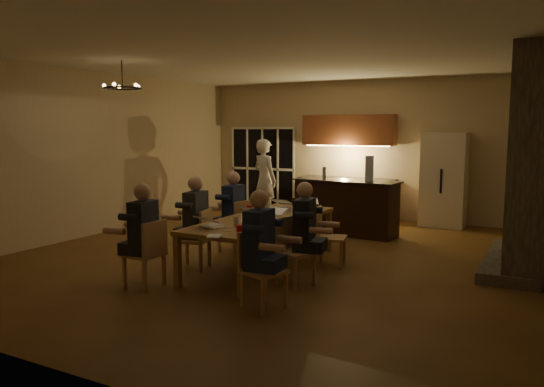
{
  "coord_description": "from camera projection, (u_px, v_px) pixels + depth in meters",
  "views": [
    {
      "loc": [
        3.96,
        -7.48,
        2.08
      ],
      "look_at": [
        -0.2,
        0.3,
        1.0
      ],
      "focal_mm": 35.0,
      "sensor_mm": 36.0,
      "label": 1
    }
  ],
  "objects": [
    {
      "name": "laptop_a",
      "position": [
        213.0,
        219.0,
        7.18
      ],
      "size": [
        0.4,
        0.37,
        0.23
      ],
      "primitive_type": null,
      "rotation": [
        0.0,
        0.0,
        2.79
      ],
      "color": "silver",
      "rests_on": "dining_table"
    },
    {
      "name": "laptop_b",
      "position": [
        253.0,
        220.0,
        7.08
      ],
      "size": [
        0.42,
        0.4,
        0.23
      ],
      "primitive_type": null,
      "rotation": [
        0.0,
        0.0,
        0.5
      ],
      "color": "silver",
      "rests_on": "dining_table"
    },
    {
      "name": "person_left_far",
      "position": [
        234.0,
        213.0,
        8.84
      ],
      "size": [
        0.64,
        0.64,
        1.38
      ],
      "primitive_type": null,
      "rotation": [
        0.0,
        0.0,
        -1.51
      ],
      "color": "#1E2A4C",
      "rests_on": "ground"
    },
    {
      "name": "chair_left_mid",
      "position": [
        193.0,
        239.0,
        7.89
      ],
      "size": [
        0.54,
        0.54,
        0.89
      ],
      "primitive_type": null,
      "rotation": [
        0.0,
        0.0,
        -1.32
      ],
      "color": "tan",
      "rests_on": "ground"
    },
    {
      "name": "refrigerator",
      "position": [
        444.0,
        180.0,
        11.27
      ],
      "size": [
        0.9,
        0.68,
        2.0
      ],
      "primitive_type": "cube",
      "color": "beige",
      "rests_on": "ground"
    },
    {
      "name": "person_right_mid",
      "position": [
        304.0,
        233.0,
        7.12
      ],
      "size": [
        0.7,
        0.7,
        1.38
      ],
      "primitive_type": null,
      "rotation": [
        0.0,
        0.0,
        1.75
      ],
      "color": "#22232B",
      "rests_on": "ground"
    },
    {
      "name": "mug_back",
      "position": [
        268.0,
        206.0,
        8.84
      ],
      "size": [
        0.07,
        0.07,
        0.1
      ],
      "primitive_type": "cylinder",
      "color": "silver",
      "rests_on": "dining_table"
    },
    {
      "name": "plate_left",
      "position": [
        216.0,
        225.0,
        7.32
      ],
      "size": [
        0.23,
        0.23,
        0.02
      ],
      "primitive_type": "cylinder",
      "color": "silver",
      "rests_on": "dining_table"
    },
    {
      "name": "plate_near",
      "position": [
        264.0,
        226.0,
        7.27
      ],
      "size": [
        0.22,
        0.22,
        0.02
      ],
      "primitive_type": "cylinder",
      "color": "silver",
      "rests_on": "dining_table"
    },
    {
      "name": "bar_blender",
      "position": [
        369.0,
        169.0,
        10.14
      ],
      "size": [
        0.19,
        0.19,
        0.48
      ],
      "primitive_type": "cube",
      "rotation": [
        0.0,
        0.0,
        0.23
      ],
      "color": "silver",
      "rests_on": "bar_island"
    },
    {
      "name": "dining_table",
      "position": [
        263.0,
        242.0,
        7.99
      ],
      "size": [
        1.1,
        2.98,
        0.75
      ],
      "primitive_type": "cube",
      "color": "#9E673F",
      "rests_on": "ground"
    },
    {
      "name": "can_silver",
      "position": [
        236.0,
        222.0,
        7.25
      ],
      "size": [
        0.07,
        0.07,
        0.12
      ],
      "primitive_type": "cylinder",
      "color": "#B2B2B7",
      "rests_on": "dining_table"
    },
    {
      "name": "laptop_e",
      "position": [
        284.0,
        201.0,
        8.98
      ],
      "size": [
        0.34,
        0.3,
        0.23
      ],
      "primitive_type": null,
      "rotation": [
        0.0,
        0.0,
        3.07
      ],
      "color": "silver",
      "rests_on": "dining_table"
    },
    {
      "name": "laptop_f",
      "position": [
        309.0,
        203.0,
        8.76
      ],
      "size": [
        0.42,
        0.41,
        0.23
      ],
      "primitive_type": null,
      "rotation": [
        0.0,
        0.0,
        0.55
      ],
      "color": "silver",
      "rests_on": "dining_table"
    },
    {
      "name": "chair_left_far",
      "position": [
        234.0,
        226.0,
        8.95
      ],
      "size": [
        0.52,
        0.52,
        0.89
      ],
      "primitive_type": null,
      "rotation": [
        0.0,
        0.0,
        -1.79
      ],
      "color": "tan",
      "rests_on": "ground"
    },
    {
      "name": "notepad",
      "position": [
        214.0,
        236.0,
        6.57
      ],
      "size": [
        0.24,
        0.27,
        0.01
      ],
      "primitive_type": "cube",
      "rotation": [
        0.0,
        0.0,
        0.45
      ],
      "color": "white",
      "rests_on": "dining_table"
    },
    {
      "name": "left_wall",
      "position": [
        92.0,
        153.0,
        10.34
      ],
      "size": [
        0.04,
        9.0,
        3.2
      ],
      "primitive_type": "cube",
      "color": "tan",
      "rests_on": "ground"
    },
    {
      "name": "ceiling",
      "position": [
        274.0,
        55.0,
        8.26
      ],
      "size": [
        8.0,
        9.0,
        0.04
      ],
      "primitive_type": "cube",
      "color": "white",
      "rests_on": "back_wall"
    },
    {
      "name": "laptop_c",
      "position": [
        254.0,
        209.0,
        8.12
      ],
      "size": [
        0.38,
        0.35,
        0.23
      ],
      "primitive_type": null,
      "rotation": [
        0.0,
        0.0,
        2.91
      ],
      "color": "silver",
      "rests_on": "dining_table"
    },
    {
      "name": "chair_right_near",
      "position": [
        264.0,
        270.0,
        6.15
      ],
      "size": [
        0.56,
        0.56,
        0.89
      ],
      "primitive_type": null,
      "rotation": [
        0.0,
        0.0,
        1.24
      ],
      "color": "tan",
      "rests_on": "ground"
    },
    {
      "name": "kitchenette",
      "position": [
        347.0,
        167.0,
        12.32
      ],
      "size": [
        2.24,
        0.68,
        2.4
      ],
      "primitive_type": null,
      "color": "brown",
      "rests_on": "ground"
    },
    {
      "name": "standing_person",
      "position": [
        265.0,
        180.0,
        12.01
      ],
      "size": [
        0.8,
        0.67,
        1.85
      ],
      "primitive_type": "imported",
      "rotation": [
        0.0,
        0.0,
        2.74
      ],
      "color": "silver",
      "rests_on": "ground"
    },
    {
      "name": "chandelier",
      "position": [
        122.0,
        88.0,
        8.78
      ],
      "size": [
        0.62,
        0.62,
        0.03
      ],
      "primitive_type": "torus",
      "color": "black",
      "rests_on": "ceiling"
    },
    {
      "name": "chair_right_far",
      "position": [
        331.0,
        237.0,
        8.05
      ],
      "size": [
        0.52,
        0.52,
        0.89
      ],
      "primitive_type": null,
      "rotation": [
        0.0,
        0.0,
        1.79
      ],
      "color": "tan",
      "rests_on": "ground"
    },
    {
      "name": "person_right_near",
      "position": [
        259.0,
        249.0,
        6.17
      ],
      "size": [
        0.63,
        0.63,
        1.38
      ],
      "primitive_type": null,
      "rotation": [
        0.0,
        0.0,
        1.62
      ],
      "color": "#1E2A4C",
      "rests_on": "ground"
    },
    {
      "name": "fireplace",
      "position": [
        535.0,
        162.0,
        7.78
      ],
      "size": [
        0.58,
        2.5,
        3.2
      ],
      "primitive_type": "cube",
      "color": "#696153",
      "rests_on": "ground"
    },
    {
      "name": "redcup_near",
      "position": [
        240.0,
        230.0,
        6.7
      ],
      "size": [
        0.1,
        0.1,
        0.12
      ],
      "primitive_type": "cylinder",
      "color": "#B00B0F",
      "rests_on": "dining_table"
    },
    {
      "name": "french_doors",
      "position": [
        263.0,
        169.0,
        13.7
      ],
      "size": [
        1.86,
        0.08,
        2.1
      ],
      "primitive_type": "cube",
      "color": "black",
      "rests_on": "ground"
    },
    {
      "name": "person_left_near",
      "position": [
        144.0,
        236.0,
        6.91
      ],
      "size": [
        0.69,
        0.69,
        1.38
      ],
      "primitive_type": null,
      "rotation": [
        0.0,
        0.0,
        -1.4
      ],
      "color": "#22232B",
      "rests_on": "ground"
    },
    {
      "name": "back_wall",
      "position": [
        364.0,
        149.0,
        12.41
      ],
      "size": [
        8.0,
        0.04,
        3.2
      ],
      "primitive_type": "cube",
      "color": "tan",
      "rests_on": "ground"
    },
    {
      "name": "redcup_mid",
      "position": [
        250.0,
        209.0,
        8.43
      ],
      "size": [
        0.09,
        0.09,
        0.12
      ],
      "primitive_type": "cylinder",
      "color": "#B00B0F",
      "rests_on": "dining_table"
    },
    {
      "name": "plate_far",
      "position": [
        311.0,
        213.0,
        8.36
      ],
      "size": [
        0.22,
        0.22,
        0.02
      ],
      "primitive_type": "cylinder",
      "color": "silver",
      "rests_on": "dining_table"
    },
    {
      "name": "person_left_mid",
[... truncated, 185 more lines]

